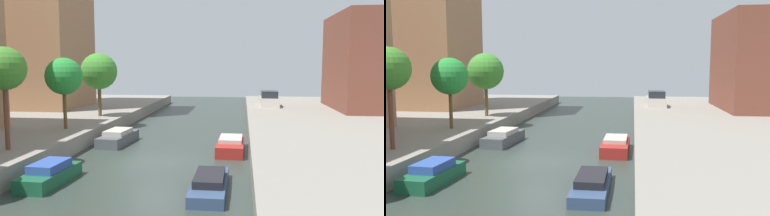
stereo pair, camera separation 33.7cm
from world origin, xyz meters
TOP-DOWN VIEW (x-y plane):
  - ground_plane at (0.00, 0.00)m, footprint 84.00×84.00m
  - street_tree_2 at (-6.90, -2.42)m, footprint 2.12×2.12m
  - street_tree_3 at (-6.90, 4.02)m, footprint 2.39×2.39m
  - street_tree_4 at (-6.90, 10.34)m, footprint 2.91×2.91m
  - parked_car at (7.18, 19.82)m, footprint 1.81×4.42m
  - moored_boat_left_2 at (-3.76, -4.38)m, footprint 1.52×3.58m
  - moored_boat_left_3 at (-3.49, 4.40)m, footprint 1.79×4.09m
  - moored_boat_right_2 at (3.27, -4.52)m, footprint 1.38×4.50m
  - moored_boat_right_3 at (3.90, 2.97)m, footprint 1.62×4.23m

SIDE VIEW (x-z plane):
  - ground_plane at x=0.00m, z-range 0.00..0.00m
  - moored_boat_right_2 at x=3.27m, z-range -0.06..0.70m
  - moored_boat_right_3 at x=3.90m, z-range -0.05..0.82m
  - moored_boat_left_3 at x=-3.49m, z-range -0.07..0.88m
  - moored_boat_left_2 at x=-3.76m, z-range -0.08..0.90m
  - parked_car at x=7.18m, z-range 0.87..2.43m
  - street_tree_3 at x=-6.90m, z-range 2.09..6.71m
  - street_tree_4 at x=-6.90m, z-range 2.07..7.14m
  - street_tree_2 at x=-6.90m, z-range 2.43..7.48m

